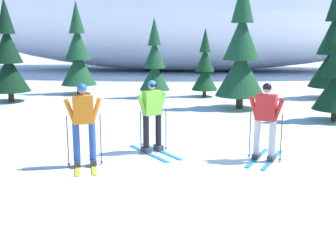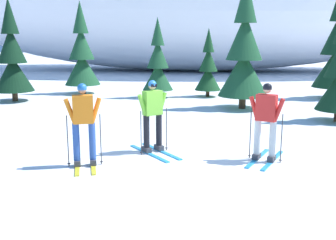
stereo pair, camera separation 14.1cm
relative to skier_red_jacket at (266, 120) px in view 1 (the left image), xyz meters
The scene contains 10 objects.
ground_plane 2.42m from the skier_red_jacket, behind, with size 120.00×120.00×0.00m, color white.
skier_red_jacket is the anchor object (origin of this frame).
skier_lime_jacket 2.71m from the skier_red_jacket, behind, with size 1.46×1.65×1.81m.
skier_orange_jacket 4.10m from the skier_red_jacket, 168.83° to the right, with size 0.90×1.62×1.86m.
pine_tree_far_left 12.68m from the skier_red_jacket, 141.77° to the left, with size 1.74×1.74×4.50m.
pine_tree_left 13.03m from the skier_red_jacket, 126.13° to the left, with size 1.76×1.76×4.55m.
pine_tree_center_left 10.24m from the skier_red_jacket, 111.38° to the left, with size 1.43×1.43×3.70m.
pine_tree_center 10.21m from the skier_red_jacket, 97.89° to the left, with size 1.24×1.24×3.22m.
pine_tree_center_right 7.10m from the skier_red_jacket, 89.92° to the left, with size 1.98×1.98×5.13m.
pine_tree_far_right 11.07m from the skier_red_jacket, 66.24° to the left, with size 2.07×2.07×5.35m.
Camera 1 is at (0.78, -8.90, 2.86)m, focal length 43.22 mm.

